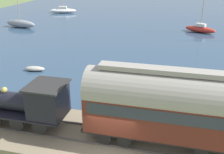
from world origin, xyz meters
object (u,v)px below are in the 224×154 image
object	(u,v)px
sailboat_white	(63,10)
rowboat_off_pier	(35,69)
sailboat_gray	(21,23)
sailboat_red	(200,29)
passenger_coach	(166,104)
steam_locomotive	(30,102)
rowboat_near_shore	(108,74)

from	to	relation	value
sailboat_white	rowboat_off_pier	bearing A→B (deg)	-176.08
sailboat_gray	sailboat_red	xyz separation A→B (m)	(3.53, -29.24, -0.11)
passenger_coach	sailboat_red	xyz separation A→B (m)	(30.61, -3.81, -2.51)
rowboat_off_pier	sailboat_red	bearing A→B (deg)	-45.88
steam_locomotive	rowboat_near_shore	size ratio (longest dim) A/B	2.91
steam_locomotive	sailboat_white	xyz separation A→B (m)	(42.72, 16.78, -1.67)
passenger_coach	rowboat_near_shore	xyz separation A→B (m)	(9.92, 5.69, -2.85)
passenger_coach	sailboat_red	world-z (taller)	sailboat_red
steam_locomotive	passenger_coach	bearing A→B (deg)	-90.00
rowboat_near_shore	passenger_coach	bearing A→B (deg)	-143.11
sailboat_white	steam_locomotive	bearing A→B (deg)	-173.80
sailboat_red	rowboat_near_shore	xyz separation A→B (m)	(-20.69, 9.50, -0.34)
sailboat_white	sailboat_red	bearing A→B (deg)	-128.35
sailboat_gray	rowboat_off_pier	distance (m)	21.46
steam_locomotive	rowboat_near_shore	world-z (taller)	steam_locomotive
steam_locomotive	sailboat_red	world-z (taller)	sailboat_red
sailboat_gray	rowboat_off_pier	bearing A→B (deg)	-135.26
rowboat_near_shore	sailboat_red	bearing A→B (deg)	-17.59
passenger_coach	rowboat_off_pier	size ratio (longest dim) A/B	4.19
steam_locomotive	rowboat_off_pier	xyz separation A→B (m)	(9.55, 5.25, -1.99)
sailboat_red	rowboat_off_pier	xyz separation A→B (m)	(-21.06, 16.86, -0.33)
passenger_coach	rowboat_near_shore	size ratio (longest dim) A/B	4.24
steam_locomotive	sailboat_white	world-z (taller)	sailboat_white
sailboat_red	rowboat_off_pier	bearing A→B (deg)	166.07
steam_locomotive	rowboat_off_pier	bearing A→B (deg)	28.80
passenger_coach	sailboat_red	distance (m)	30.95
steam_locomotive	sailboat_gray	size ratio (longest dim) A/B	0.68
steam_locomotive	sailboat_red	xyz separation A→B (m)	(30.61, -11.61, -1.65)
steam_locomotive	rowboat_near_shore	xyz separation A→B (m)	(9.92, -2.11, -1.99)
passenger_coach	sailboat_gray	xyz separation A→B (m)	(27.08, 25.43, -2.40)
sailboat_white	rowboat_near_shore	world-z (taller)	sailboat_white
rowboat_off_pier	rowboat_near_shore	distance (m)	7.37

